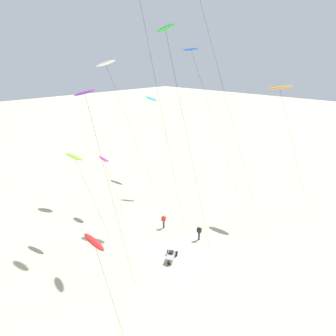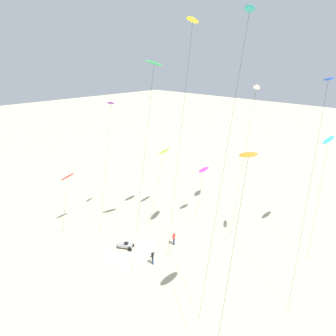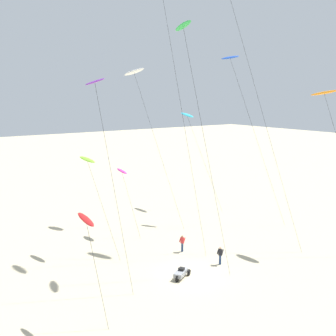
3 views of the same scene
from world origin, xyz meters
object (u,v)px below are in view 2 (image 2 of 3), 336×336
kite_teal (249,12)px  kite_cyan (328,141)px  beach_buggy (125,245)px  kite_orange (248,156)px  kite_flyer_nearest (153,257)px  kite_lime (164,152)px  kite_blue (328,83)px  kite_white (257,88)px  kite_purple (110,107)px  kite_red (68,177)px  kite_green (154,68)px  kite_yellow (192,24)px  kite_flyer_middle (174,238)px  kite_magenta (204,170)px

kite_teal → kite_cyan: bearing=70.7°
beach_buggy → kite_orange: bearing=-5.9°
kite_teal → kite_flyer_nearest: 25.73m
kite_lime → kite_flyer_nearest: size_ratio=5.62×
kite_cyan → kite_blue: 9.86m
kite_white → kite_blue: 11.80m
kite_blue → kite_flyer_nearest: size_ratio=11.98×
kite_white → beach_buggy: (-5.85, -17.12, -17.33)m
kite_lime → kite_flyer_nearest: (8.11, -10.11, -8.12)m
kite_cyan → kite_lime: bearing=-156.1°
kite_purple → kite_flyer_nearest: 18.30m
kite_purple → kite_red: kite_purple is taller
kite_green → kite_yellow: (0.95, 4.69, 4.22)m
kite_orange → kite_flyer_middle: (-12.51, 6.22, -14.40)m
kite_flyer_middle → kite_red: bearing=-154.0°
kite_flyer_middle → beach_buggy: bearing=-128.2°
kite_teal → kite_blue: 9.61m
kite_red → kite_white: bearing=51.4°
kite_magenta → kite_cyan: bearing=23.2°
kite_white → kite_flyer_middle: size_ratio=11.07×
kite_green → kite_flyer_nearest: 19.91m
kite_orange → kite_blue: bearing=90.0°
kite_green → kite_blue: size_ratio=1.07×
kite_green → kite_purple: kite_green is taller
kite_cyan → kite_flyer_nearest: bearing=-119.5°
kite_orange → kite_flyer_nearest: bearing=171.2°
kite_purple → beach_buggy: (5.79, -3.22, -15.26)m
kite_red → kite_flyer_middle: bearing=26.0°
kite_blue → kite_purple: size_ratio=1.21×
kite_orange → kite_white: bearing=118.6°
kite_teal → kite_blue: (5.51, 5.24, -5.88)m
kite_red → kite_flyer_nearest: (13.63, 1.75, -6.17)m
kite_white → kite_flyer_nearest: 23.98m
kite_green → beach_buggy: bearing=-129.3°
kite_blue → kite_flyer_nearest: kite_blue is taller
kite_cyan → kite_green: bearing=-128.8°
kite_white → kite_blue: size_ratio=0.92×
kite_cyan → kite_flyer_middle: kite_cyan is taller
kite_cyan → kite_orange: bearing=-86.5°
kite_green → kite_purple: size_ratio=1.29×
kite_red → beach_buggy: (9.09, 1.63, -6.64)m
kite_teal → kite_green: (-8.28, -3.39, -4.67)m
kite_blue → kite_magenta: kite_blue is taller
kite_white → kite_green: bearing=-103.9°
kite_purple → kite_magenta: size_ratio=2.25×
kite_teal → kite_orange: bearing=-55.0°
kite_blue → kite_cyan: bearing=100.0°
kite_white → beach_buggy: bearing=-108.9°
kite_blue → beach_buggy: 27.29m
kite_cyan → kite_red: 31.66m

